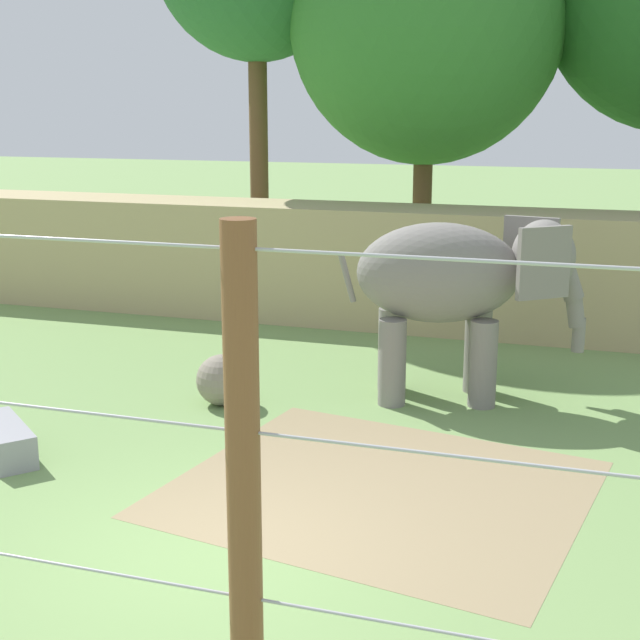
# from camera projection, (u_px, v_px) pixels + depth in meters

# --- Properties ---
(ground_plane) EXTENTS (120.00, 120.00, 0.00)m
(ground_plane) POSITION_uv_depth(u_px,v_px,m) (213.00, 552.00, 9.17)
(ground_plane) COLOR #759956
(dirt_patch) EXTENTS (5.31, 4.88, 0.01)m
(dirt_patch) POSITION_uv_depth(u_px,v_px,m) (380.00, 488.00, 10.67)
(dirt_patch) COLOR #937F5B
(dirt_patch) RESTS_ON ground
(embankment_wall) EXTENTS (36.00, 1.80, 2.43)m
(embankment_wall) POSITION_uv_depth(u_px,v_px,m) (418.00, 268.00, 18.27)
(embankment_wall) COLOR tan
(embankment_wall) RESTS_ON ground
(elephant) EXTENTS (3.70, 2.00, 2.80)m
(elephant) POSITION_uv_depth(u_px,v_px,m) (457.00, 281.00, 13.54)
(elephant) COLOR gray
(elephant) RESTS_ON ground
(enrichment_ball) EXTENTS (0.78, 0.78, 0.78)m
(enrichment_ball) POSITION_uv_depth(u_px,v_px,m) (222.00, 380.00, 13.58)
(enrichment_ball) COLOR gray
(enrichment_ball) RESTS_ON ground
(feed_trough) EXTENTS (1.40, 1.28, 0.44)m
(feed_trough) POSITION_uv_depth(u_px,v_px,m) (4.00, 440.00, 11.60)
(feed_trough) COLOR gray
(feed_trough) RESTS_ON ground
(tree_left_of_centre) EXTENTS (6.11, 6.11, 9.53)m
(tree_left_of_centre) POSITION_uv_depth(u_px,v_px,m) (427.00, 18.00, 19.72)
(tree_left_of_centre) COLOR brown
(tree_left_of_centre) RESTS_ON ground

